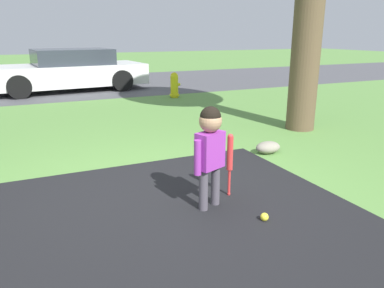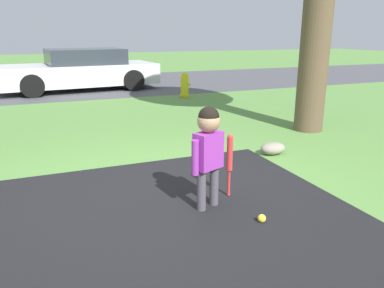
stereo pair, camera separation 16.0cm
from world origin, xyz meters
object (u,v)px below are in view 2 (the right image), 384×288
at_px(child, 208,144).
at_px(fire_hydrant, 185,85).
at_px(parked_car, 80,70).
at_px(baseball_bat, 230,157).
at_px(sports_ball, 262,218).

distance_m(child, fire_hydrant, 6.47).
relative_size(fire_hydrant, parked_car, 0.14).
bearing_deg(child, parked_car, 70.00).
height_order(baseball_bat, parked_car, parked_car).
bearing_deg(parked_car, baseball_bat, 88.77).
height_order(child, sports_ball, child).
height_order(child, baseball_bat, child).
height_order(baseball_bat, fire_hydrant, baseball_bat).
distance_m(child, sports_ball, 0.82).
xyz_separation_m(child, fire_hydrant, (2.11, 6.11, -0.32)).
relative_size(sports_ball, parked_car, 0.02).
xyz_separation_m(child, baseball_bat, (0.31, 0.16, -0.21)).
relative_size(baseball_bat, parked_car, 0.14).
bearing_deg(parked_car, fire_hydrant, 128.47).
bearing_deg(child, baseball_bat, 5.52).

